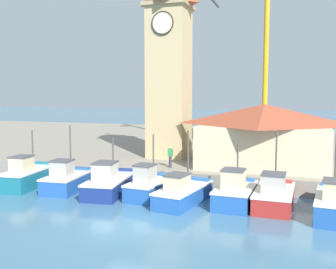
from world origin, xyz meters
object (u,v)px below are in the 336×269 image
Objects in this scene: fishing_boat_right_inner at (274,195)px; port_crane_near at (186,73)px; fishing_boat_left_inner at (110,183)px; warehouse_right at (264,134)px; fishing_boat_mid_right at (235,193)px; dock_worker_near_tower at (170,156)px; fishing_boat_mid_left at (150,186)px; clock_tower at (169,60)px; fishing_boat_left_outer at (67,180)px; fishing_boat_far_left at (28,176)px; fishing_boat_right_outer at (334,203)px; port_crane_far at (265,66)px; fishing_boat_center at (183,193)px.

port_crane_near is (-12.03, 23.58, 8.33)m from fishing_boat_right_inner.
warehouse_right reaches higher than fishing_boat_left_inner.
warehouse_right is at bearing -56.30° from port_crane_near.
dock_worker_near_tower is (-5.60, 4.78, 1.15)m from fishing_boat_mid_right.
fishing_boat_mid_left is at bearing -88.10° from dock_worker_near_tower.
clock_tower is (0.91, 9.58, 8.68)m from fishing_boat_left_inner.
fishing_boat_left_outer is at bearing -178.32° from fishing_boat_left_inner.
dock_worker_near_tower is (8.89, 4.87, 1.10)m from fishing_boat_far_left.
fishing_boat_right_outer reaches higher than fishing_boat_mid_right.
clock_tower is at bearing -118.88° from port_crane_far.
fishing_boat_right_outer is at bearing -2.29° from fishing_boat_left_inner.
fishing_boat_center is 3.16× the size of dock_worker_near_tower.
dock_worker_near_tower is (2.63, 4.71, 1.17)m from fishing_boat_left_inner.
clock_tower is at bearing 135.51° from fishing_boat_right_inner.
fishing_boat_center reaches higher than fishing_boat_mid_left.
port_crane_far is at bearing 57.71° from fishing_boat_far_left.
port_crane_far is (-1.28, 14.47, 6.16)m from warehouse_right.
fishing_boat_left_outer is (3.10, 0.06, -0.07)m from fishing_boat_far_left.
fishing_boat_mid_right is (8.23, -0.07, 0.02)m from fishing_boat_left_inner.
clock_tower is at bearing -79.94° from port_crane_near.
fishing_boat_center is at bearing -74.43° from port_crane_near.
fishing_boat_left_outer is 0.21× the size of port_crane_near.
port_crane_far is (-5.69, 22.71, 8.87)m from fishing_boat_right_outer.
warehouse_right is at bearing -12.86° from clock_tower.
fishing_boat_mid_right is 7.45m from dock_worker_near_tower.
warehouse_right reaches higher than fishing_boat_mid_left.
dock_worker_near_tower is at bearing 60.79° from fishing_boat_left_inner.
fishing_boat_left_outer reaches higher than fishing_boat_far_left.
fishing_boat_left_inner is at bearing -86.13° from port_crane_near.
port_crane_far is (7.85, 22.17, 8.89)m from fishing_boat_left_inner.
fishing_boat_center is 9.66m from warehouse_right.
fishing_boat_right_inner is 0.92× the size of fishing_boat_right_outer.
port_crane_near reaches higher than fishing_boat_far_left.
port_crane_far is at bearing 70.49° from fishing_boat_left_inner.
fishing_boat_left_inner is at bearing -119.21° from dock_worker_near_tower.
fishing_boat_mid_right is 5.33m from fishing_boat_right_outer.
fishing_boat_mid_right is 0.19× the size of port_crane_far.
port_crane_far is at bearing 104.06° from fishing_boat_right_outer.
clock_tower is (-7.32, 9.66, 8.66)m from fishing_boat_mid_right.
fishing_boat_mid_left is 0.21× the size of port_crane_near.
port_crane_near reaches higher than fishing_boat_center.
fishing_boat_left_inner is 13.55m from fishing_boat_right_outer.
fishing_boat_left_inner is 1.29× the size of fishing_boat_mid_left.
fishing_boat_right_outer is at bearing -1.54° from fishing_boat_left_outer.
fishing_boat_center is 8.33m from fishing_boat_right_outer.
fishing_boat_center is 0.99× the size of fishing_boat_right_outer.
fishing_boat_right_outer is 3.18× the size of dock_worker_near_tower.
fishing_boat_center is 6.09m from dock_worker_near_tower.
fishing_boat_center is 3.08m from fishing_boat_mid_right.
fishing_boat_center is at bearing -7.26° from fishing_boat_left_inner.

